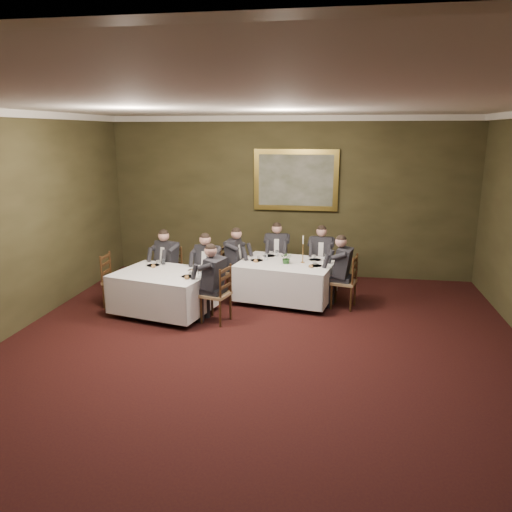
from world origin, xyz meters
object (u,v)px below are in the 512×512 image
(chair_main_backright, at_px, (321,276))
(painting, at_px, (296,180))
(diner_sec_backright, at_px, (208,276))
(centerpiece, at_px, (287,257))
(diner_main_backleft, at_px, (277,262))
(chair_main_endleft, at_px, (232,281))
(diner_main_endright, at_px, (344,281))
(chair_sec_backright, at_px, (209,288))
(table_second, at_px, (164,289))
(diner_sec_endright, at_px, (216,293))
(chair_main_endright, at_px, (344,293))
(chair_sec_backleft, at_px, (169,283))
(candlestick, at_px, (303,253))
(chair_main_backleft, at_px, (277,272))
(chair_sec_endleft, at_px, (117,291))
(diner_main_endleft, at_px, (233,270))
(chair_sec_endright, at_px, (217,306))
(diner_main_backright, at_px, (321,266))
(diner_sec_backleft, at_px, (168,272))
(table_main, at_px, (286,278))

(chair_main_backright, relative_size, painting, 0.55)
(diner_sec_backright, xyz_separation_m, centerpiece, (1.46, 0.24, 0.37))
(diner_main_backleft, xyz_separation_m, chair_main_endleft, (-0.80, -0.76, -0.23))
(diner_main_endright, distance_m, chair_sec_backright, 2.54)
(table_second, bearing_deg, diner_sec_endright, -13.28)
(diner_main_backleft, xyz_separation_m, chair_main_endright, (1.39, -1.17, -0.23))
(chair_main_endleft, xyz_separation_m, diner_sec_backright, (-0.35, -0.55, 0.23))
(chair_sec_backleft, height_order, chair_sec_backright, same)
(table_second, relative_size, diner_sec_backright, 1.40)
(chair_main_endleft, distance_m, candlestick, 1.57)
(chair_main_backleft, distance_m, chair_sec_endleft, 3.30)
(chair_sec_backleft, xyz_separation_m, diner_sec_backright, (0.85, -0.21, 0.23))
(diner_sec_backright, bearing_deg, diner_main_endright, -163.85)
(diner_main_endleft, xyz_separation_m, diner_sec_endright, (0.02, -1.49, 0.00))
(chair_main_endleft, bearing_deg, chair_main_backleft, 140.08)
(chair_sec_backleft, bearing_deg, chair_main_endright, -159.49)
(table_second, height_order, diner_main_endleft, diner_main_endleft)
(diner_main_endleft, bearing_deg, chair_sec_endright, 7.20)
(diner_main_backleft, relative_size, diner_main_backright, 1.00)
(diner_main_backright, relative_size, diner_sec_backleft, 1.00)
(diner_sec_backright, bearing_deg, chair_sec_endright, 125.51)
(chair_sec_backleft, bearing_deg, table_main, -154.93)
(diner_main_endleft, bearing_deg, candlestick, 88.55)
(chair_main_endleft, distance_m, diner_sec_backright, 0.69)
(diner_sec_backleft, xyz_separation_m, chair_sec_endright, (1.25, -1.15, -0.23))
(diner_main_backright, bearing_deg, centerpiece, 59.02)
(diner_main_backright, bearing_deg, chair_main_endright, 118.71)
(diner_main_backleft, xyz_separation_m, diner_main_backright, (0.93, -0.18, 0.00))
(diner_sec_endright, bearing_deg, centerpiece, -27.84)
(diner_main_endleft, bearing_deg, diner_sec_endright, 6.77)
(chair_main_backleft, distance_m, chair_sec_endright, 2.39)
(diner_sec_endright, bearing_deg, chair_sec_backleft, 61.26)
(diner_sec_backleft, bearing_deg, chair_sec_backleft, -90.00)
(diner_main_backright, bearing_deg, chair_main_backleft, -7.69)
(chair_sec_backright, xyz_separation_m, diner_sec_endright, (0.38, -0.95, 0.23))
(diner_main_endright, distance_m, diner_sec_backright, 2.53)
(chair_sec_backright, bearing_deg, candlestick, -155.53)
(diner_main_backright, xyz_separation_m, chair_main_endleft, (-1.72, -0.58, -0.23))
(diner_main_backleft, relative_size, diner_sec_endright, 1.00)
(chair_sec_endleft, distance_m, candlestick, 3.55)
(chair_sec_endright, xyz_separation_m, chair_sec_endleft, (-2.02, 0.47, 0.00))
(diner_main_endright, height_order, chair_sec_endright, diner_main_endright)
(chair_main_endleft, height_order, painting, painting)
(diner_sec_backright, relative_size, candlestick, 2.53)
(table_second, relative_size, chair_sec_backright, 1.89)
(diner_main_endleft, bearing_deg, chair_main_endright, 85.30)
(chair_main_backleft, height_order, chair_sec_endright, same)
(chair_main_backleft, height_order, chair_main_endright, same)
(diner_sec_backleft, xyz_separation_m, painting, (2.30, 1.94, 1.63))
(chair_main_endleft, relative_size, centerpiece, 4.09)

